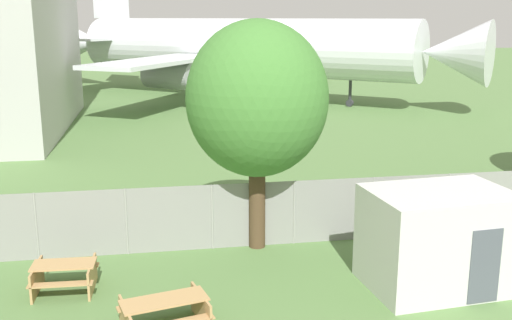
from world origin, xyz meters
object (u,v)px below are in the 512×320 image
object	(u,v)px
airplane	(236,47)
portable_cabin	(438,239)
picnic_bench_near_cabin	(165,311)
picnic_bench_open_grass	(64,274)
tree_near_hangar	(257,100)

from	to	relation	value
airplane	portable_cabin	bearing A→B (deg)	-51.00
portable_cabin	picnic_bench_near_cabin	size ratio (longest dim) A/B	1.73
picnic_bench_open_grass	tree_near_hangar	bearing A→B (deg)	22.18
portable_cabin	picnic_bench_near_cabin	xyz separation A→B (m)	(-7.08, -1.18, -0.81)
portable_cabin	picnic_bench_near_cabin	distance (m)	7.22
picnic_bench_near_cabin	picnic_bench_open_grass	distance (m)	3.51
portable_cabin	picnic_bench_open_grass	size ratio (longest dim) A/B	2.32
portable_cabin	picnic_bench_open_grass	xyz separation A→B (m)	(-9.58, 1.29, -0.82)
airplane	picnic_bench_open_grass	xyz separation A→B (m)	(-9.52, -36.66, -3.89)
picnic_bench_near_cabin	airplane	bearing A→B (deg)	79.83
airplane	picnic_bench_near_cabin	size ratio (longest dim) A/B	15.94
portable_cabin	airplane	bearing A→B (deg)	84.96
picnic_bench_open_grass	tree_near_hangar	xyz separation A→B (m)	(5.42, 2.21, 4.08)
airplane	picnic_bench_open_grass	size ratio (longest dim) A/B	21.32
picnic_bench_near_cabin	picnic_bench_open_grass	size ratio (longest dim) A/B	1.34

